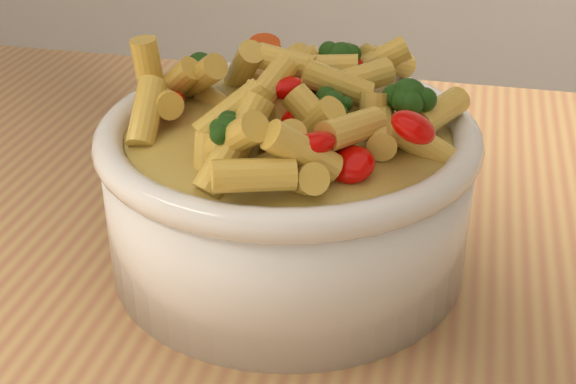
# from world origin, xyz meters

# --- Properties ---
(serving_bowl) EXTENTS (0.23, 0.23, 0.10)m
(serving_bowl) POSITION_xyz_m (0.12, 0.06, 0.95)
(serving_bowl) COLOR white
(serving_bowl) RESTS_ON table
(pasta_salad) EXTENTS (0.18, 0.18, 0.04)m
(pasta_salad) POSITION_xyz_m (0.12, 0.06, 1.01)
(pasta_salad) COLOR #FFC350
(pasta_salad) RESTS_ON serving_bowl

